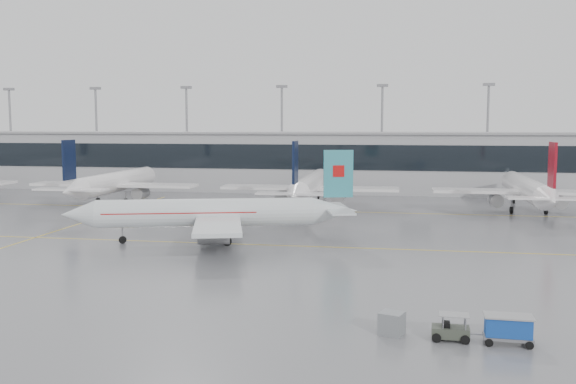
% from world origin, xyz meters
% --- Properties ---
extents(ground, '(320.00, 320.00, 0.00)m').
position_xyz_m(ground, '(0.00, 0.00, 0.00)').
color(ground, slate).
rests_on(ground, ground).
extents(taxi_line_main, '(120.00, 0.25, 0.01)m').
position_xyz_m(taxi_line_main, '(0.00, 0.00, 0.01)').
color(taxi_line_main, gold).
rests_on(taxi_line_main, ground).
extents(taxi_line_north, '(120.00, 0.25, 0.01)m').
position_xyz_m(taxi_line_north, '(0.00, 30.00, 0.01)').
color(taxi_line_north, gold).
rests_on(taxi_line_north, ground).
extents(taxi_line_cross, '(0.25, 60.00, 0.01)m').
position_xyz_m(taxi_line_cross, '(-30.00, 15.00, 0.01)').
color(taxi_line_cross, gold).
rests_on(taxi_line_cross, ground).
extents(terminal, '(180.00, 15.00, 12.00)m').
position_xyz_m(terminal, '(0.00, 62.00, 6.00)').
color(terminal, '#9F9FA3').
rests_on(terminal, ground).
extents(terminal_glass, '(180.00, 0.20, 5.00)m').
position_xyz_m(terminal_glass, '(0.00, 54.45, 7.50)').
color(terminal_glass, black).
rests_on(terminal_glass, ground).
extents(terminal_roof, '(182.00, 16.00, 0.40)m').
position_xyz_m(terminal_roof, '(0.00, 62.00, 12.20)').
color(terminal_roof, gray).
rests_on(terminal_roof, ground).
extents(light_masts, '(156.40, 1.00, 22.60)m').
position_xyz_m(light_masts, '(0.00, 68.00, 13.34)').
color(light_masts, gray).
rests_on(light_masts, ground).
extents(air_canada_jet, '(34.90, 28.14, 10.99)m').
position_xyz_m(air_canada_jet, '(-6.79, 0.94, 3.47)').
color(air_canada_jet, silver).
rests_on(air_canada_jet, ground).
extents(parked_jet_b, '(29.64, 36.96, 11.72)m').
position_xyz_m(parked_jet_b, '(-35.00, 33.69, 3.71)').
color(parked_jet_b, white).
rests_on(parked_jet_b, ground).
extents(parked_jet_c, '(29.64, 36.96, 11.72)m').
position_xyz_m(parked_jet_c, '(-0.00, 33.69, 3.71)').
color(parked_jet_c, white).
rests_on(parked_jet_c, ground).
extents(parked_jet_d, '(29.64, 36.96, 11.72)m').
position_xyz_m(parked_jet_d, '(35.00, 33.69, 3.71)').
color(parked_jet_d, white).
rests_on(parked_jet_d, ground).
extents(baggage_tug, '(3.66, 1.60, 1.77)m').
position_xyz_m(baggage_tug, '(18.13, -30.46, 0.62)').
color(baggage_tug, '#3A4035').
rests_on(baggage_tug, ground).
extents(baggage_cart, '(3.13, 1.83, 1.90)m').
position_xyz_m(baggage_cart, '(21.73, -30.60, 1.11)').
color(baggage_cart, gray).
rests_on(baggage_cart, ground).
extents(gse_unit, '(1.92, 1.86, 1.53)m').
position_xyz_m(gse_unit, '(14.31, -29.94, 0.76)').
color(gse_unit, gray).
rests_on(gse_unit, ground).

